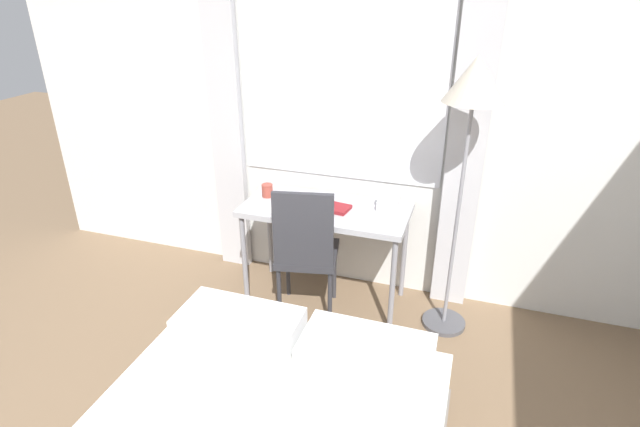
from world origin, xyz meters
TOP-DOWN VIEW (x-y plane):
  - wall_back_with_window at (-0.02, 3.35)m, footprint 5.38×0.13m
  - desk at (-0.17, 3.01)m, footprint 1.13×0.52m
  - desk_chair at (-0.23, 2.77)m, footprint 0.47×0.47m
  - standing_lamp at (0.69, 2.97)m, footprint 0.35×0.35m
  - telephone at (0.23, 3.13)m, footprint 0.15×0.17m
  - book at (-0.13, 3.00)m, footprint 0.26×0.18m
  - mug at (-0.62, 3.05)m, footprint 0.08×0.08m

SIDE VIEW (x-z plane):
  - desk_chair at x=-0.23m, z-range 0.06..1.04m
  - desk at x=-0.17m, z-range 0.30..1.04m
  - book at x=-0.13m, z-range 0.74..0.77m
  - telephone at x=0.23m, z-range 0.73..0.82m
  - mug at x=-0.62m, z-range 0.74..0.83m
  - wall_back_with_window at x=-0.02m, z-range 0.00..2.70m
  - standing_lamp at x=0.69m, z-range 0.62..2.39m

